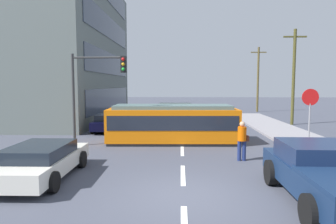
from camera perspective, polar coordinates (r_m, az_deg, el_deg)
ground_plane at (r=18.71m, az=2.66°, el=-4.66°), size 120.00×120.00×0.00m
sidewalk_curb_right at (r=16.30m, az=27.55°, el=-6.47°), size 3.20×36.00×0.14m
lane_stripe_1 at (r=10.91m, az=2.87°, el=-11.83°), size 0.16×2.40×0.01m
lane_stripe_2 at (r=14.79m, az=2.73°, el=-7.29°), size 0.16×2.40×0.01m
lane_stripe_3 at (r=22.69m, az=2.61°, el=-2.91°), size 0.16×2.40×0.01m
lane_stripe_4 at (r=28.64m, az=2.56°, el=-1.22°), size 0.16×2.40×0.01m
corner_building at (r=30.87m, az=-25.07°, el=10.66°), size 15.24×17.63×12.80m
streetcar_tram at (r=16.61m, az=0.87°, el=-2.12°), size 7.16×2.78×2.09m
city_bus at (r=21.69m, az=1.23°, el=-0.59°), size 2.58×5.19×1.77m
pedestrian_crossing at (r=13.02m, az=13.93°, el=-4.93°), size 0.47×0.36×1.67m
pickup_truck_parked at (r=9.25m, az=27.73°, el=-10.44°), size 2.31×5.02×1.55m
parked_sedan_near at (r=11.21m, az=-22.94°, el=-8.49°), size 2.16×4.60×1.19m
parked_sedan_mid at (r=21.14m, az=-10.72°, el=-1.90°), size 2.15×4.06×1.19m
stop_sign at (r=15.16m, az=25.40°, el=0.89°), size 0.76×0.07×2.88m
traffic_light_mast at (r=15.92m, az=-13.74°, el=5.67°), size 2.85×0.33×4.79m
utility_pole_mid at (r=25.99m, az=22.80°, el=6.48°), size 1.80×0.24×7.57m
utility_pole_far at (r=37.12m, az=16.75°, el=6.18°), size 1.80×0.24×7.60m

